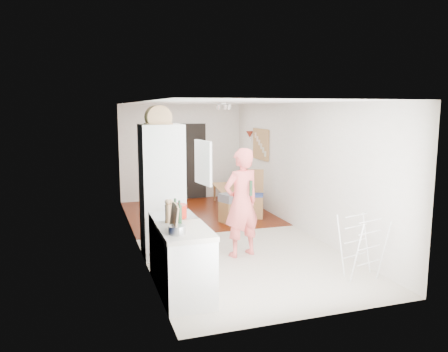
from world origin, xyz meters
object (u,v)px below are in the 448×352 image
drying_rack (362,247)px  person (242,193)px  dining_table (233,198)px  stool (230,212)px  dining_chair (253,194)px

drying_rack → person: bearing=117.7°
person → dining_table: bearing=-121.8°
drying_rack → dining_table: bearing=78.1°
person → dining_table: 3.71m
person → stool: person is taller
dining_chair → drying_rack: 3.72m
stool → drying_rack: size_ratio=0.50×
person → stool: 2.24m
person → dining_chair: bearing=-130.8°
person → stool: size_ratio=4.65×
person → dining_chair: (1.12, 2.29, -0.52)m
person → drying_rack: (1.30, -1.42, -0.60)m
stool → drying_rack: (0.82, -3.44, 0.22)m
dining_chair → drying_rack: (0.18, -3.71, -0.08)m
dining_chair → stool: bearing=-132.6°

